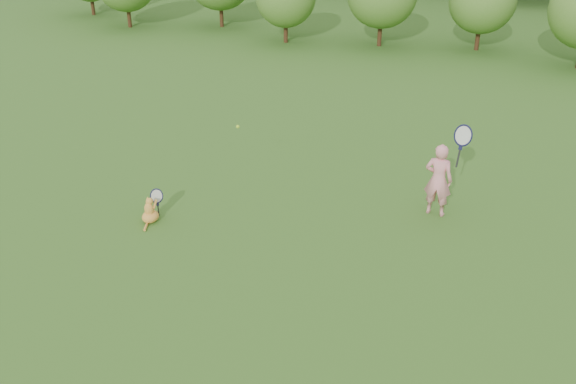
% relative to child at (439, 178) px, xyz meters
% --- Properties ---
extents(ground, '(100.00, 100.00, 0.00)m').
position_rel_child_xyz_m(ground, '(-2.34, -2.25, -0.67)').
color(ground, '#225417').
rests_on(ground, ground).
extents(shrub_row, '(28.00, 3.00, 2.80)m').
position_rel_child_xyz_m(shrub_row, '(-2.34, 10.75, 0.73)').
color(shrub_row, '#477424').
rests_on(shrub_row, ground).
extents(child, '(0.74, 0.47, 1.91)m').
position_rel_child_xyz_m(child, '(0.00, 0.00, 0.00)').
color(child, pink).
rests_on(child, ground).
extents(cat, '(0.32, 0.64, 0.61)m').
position_rel_child_xyz_m(cat, '(-4.39, -2.02, -0.44)').
color(cat, orange).
rests_on(cat, ground).
extents(tennis_ball, '(0.06, 0.06, 0.06)m').
position_rel_child_xyz_m(tennis_ball, '(-3.62, -0.17, 0.47)').
color(tennis_ball, '#9BD418').
rests_on(tennis_ball, ground).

